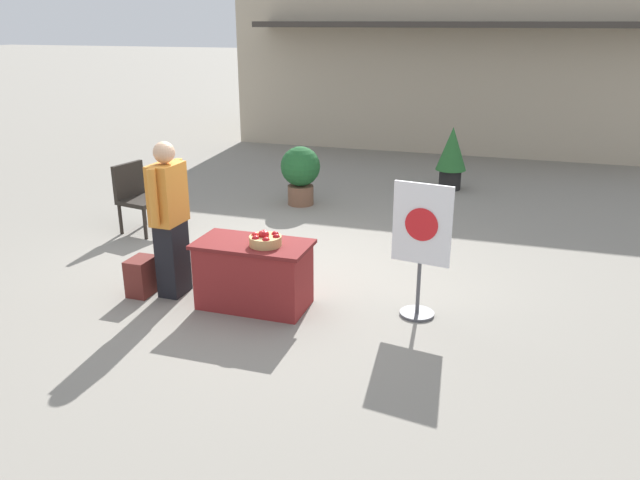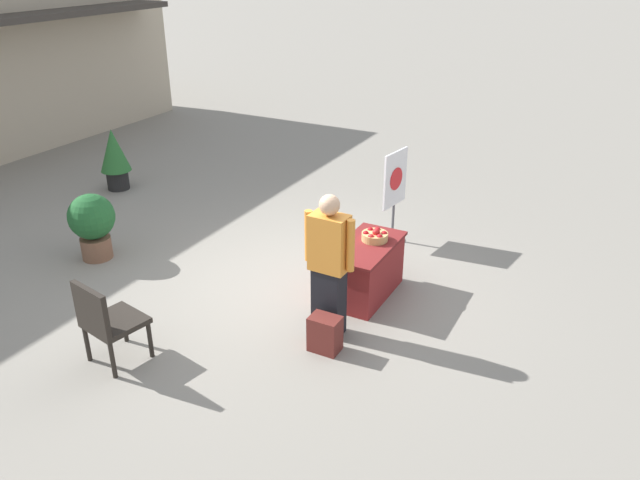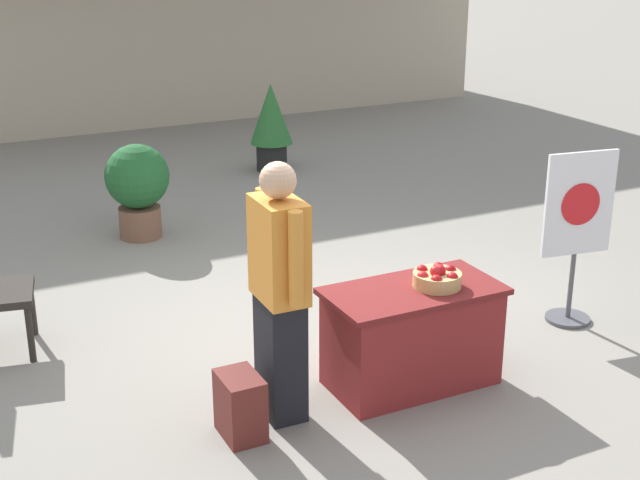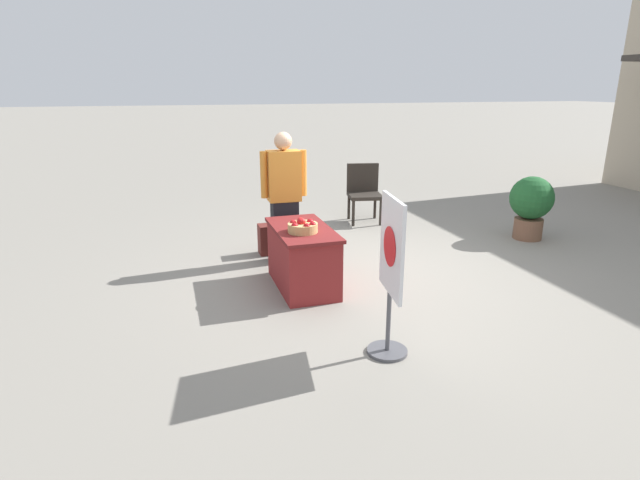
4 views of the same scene
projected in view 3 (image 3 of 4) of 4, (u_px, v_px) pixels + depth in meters
ground_plane at (320, 339)px, 6.93m from camera, size 120.00×120.00×0.00m
display_table at (412, 336)px, 6.15m from camera, size 1.21×0.63×0.72m
apple_basket at (437, 278)px, 6.04m from camera, size 0.33×0.33×0.16m
person_visitor at (280, 291)px, 5.58m from camera, size 0.27×0.61×1.71m
backpack at (240, 406)px, 5.56m from camera, size 0.24×0.34×0.42m
poster_board at (577, 230)px, 6.98m from camera, size 0.60×0.36×1.41m
potted_plant_far_left at (271, 122)px, 11.36m from camera, size 0.54×0.54×1.13m
potted_plant_far_right at (138, 184)px, 8.96m from camera, size 0.65×0.65×0.97m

